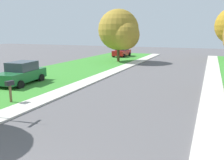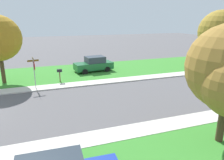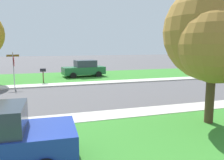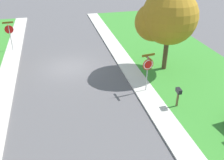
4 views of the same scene
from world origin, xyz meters
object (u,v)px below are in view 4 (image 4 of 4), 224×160
object	(u,v)px
stop_sign_near_corner	(9,31)
stop_sign_far_corner	(148,67)
mailbox	(178,93)
tree_across_right	(165,18)

from	to	relation	value
stop_sign_near_corner	stop_sign_far_corner	world-z (taller)	same
stop_sign_far_corner	mailbox	distance (m)	2.64
stop_sign_far_corner	tree_across_right	distance (m)	4.39
stop_sign_far_corner	tree_across_right	xyz separation A→B (m)	(-2.34, -2.99, 2.21)
stop_sign_far_corner	mailbox	bearing A→B (deg)	118.73
mailbox	stop_sign_far_corner	bearing A→B (deg)	-61.27
tree_across_right	mailbox	size ratio (longest dim) A/B	4.80
stop_sign_near_corner	tree_across_right	distance (m)	13.83
tree_across_right	mailbox	bearing A→B (deg)	77.49
stop_sign_near_corner	mailbox	xyz separation A→B (m)	(-10.71, 11.92, -0.88)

